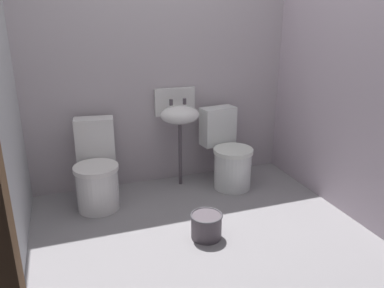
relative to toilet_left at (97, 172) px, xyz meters
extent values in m
cube|color=gray|center=(0.73, -0.87, -0.36)|extent=(3.07, 2.85, 0.08)
cube|color=#B0A6AD|center=(0.73, 0.40, 0.80)|extent=(3.07, 0.10, 2.25)
cube|color=#B6A6B3|center=(2.12, -0.77, 0.80)|extent=(0.10, 2.65, 2.25)
cylinder|color=white|center=(-0.01, -0.09, -0.13)|extent=(0.42, 0.42, 0.38)
cylinder|color=white|center=(-0.01, -0.09, 0.08)|extent=(0.45, 0.45, 0.04)
cube|color=white|center=(0.03, 0.21, 0.26)|extent=(0.38, 0.22, 0.40)
cylinder|color=white|center=(1.34, -0.09, -0.13)|extent=(0.44, 0.44, 0.38)
cylinder|color=white|center=(1.34, -0.09, 0.08)|extent=(0.46, 0.46, 0.04)
cube|color=white|center=(1.29, 0.21, 0.26)|extent=(0.38, 0.24, 0.40)
cylinder|color=#51484F|center=(0.86, 0.16, 0.01)|extent=(0.04, 0.04, 0.66)
ellipsoid|color=white|center=(0.86, 0.16, 0.43)|extent=(0.40, 0.32, 0.18)
cube|color=white|center=(0.86, 0.33, 0.53)|extent=(0.42, 0.04, 0.28)
cylinder|color=#51484F|center=(0.79, 0.22, 0.55)|extent=(0.04, 0.04, 0.06)
cylinder|color=#51484F|center=(0.93, 0.22, 0.55)|extent=(0.04, 0.04, 0.06)
cylinder|color=#51484F|center=(0.75, -0.86, -0.22)|extent=(0.24, 0.24, 0.20)
torus|color=#49474C|center=(0.75, -0.86, -0.12)|extent=(0.26, 0.26, 0.02)
camera|label=1|loc=(-0.22, -3.31, 1.40)|focal=35.41mm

